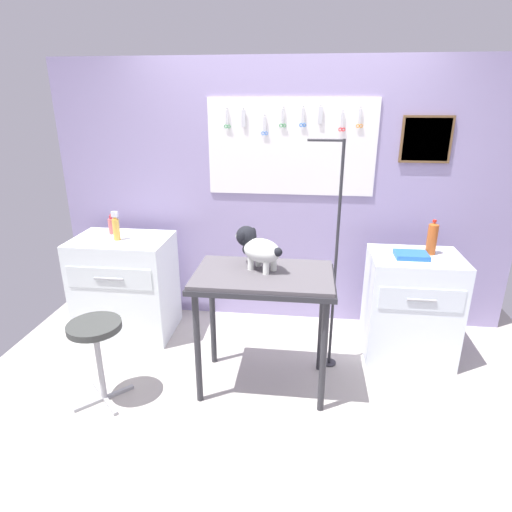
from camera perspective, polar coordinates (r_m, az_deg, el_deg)
ground at (r=3.16m, az=1.48°, el=-18.89°), size 4.40×4.00×0.04m
rear_wall_panel at (r=3.81m, az=3.64°, el=7.99°), size 4.00×0.09×2.30m
grooming_table at (r=2.89m, az=1.00°, el=-4.08°), size 0.95×0.59×0.88m
grooming_arm at (r=3.17m, az=10.35°, el=-1.68°), size 0.29×0.11×1.72m
dog at (r=2.87m, az=0.16°, el=1.13°), size 0.37×0.30×0.28m
counter_left at (r=3.91m, az=-16.93°, el=-3.82°), size 0.80×0.58×0.87m
cabinet_right at (r=3.62m, az=19.84°, el=-6.34°), size 0.68×0.54×0.85m
stool at (r=3.05m, az=-20.53°, el=-10.15°), size 0.35×0.35×0.60m
conditioner_bottle at (r=3.70m, az=-18.13°, el=3.59°), size 0.06×0.06×0.24m
shampoo_bottle at (r=3.89m, az=-18.66°, el=3.82°), size 0.06×0.05×0.18m
soda_bottle at (r=3.50m, az=22.38°, el=2.20°), size 0.08×0.08×0.27m
supply_tray at (r=3.40m, az=19.96°, el=0.11°), size 0.24×0.18×0.04m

